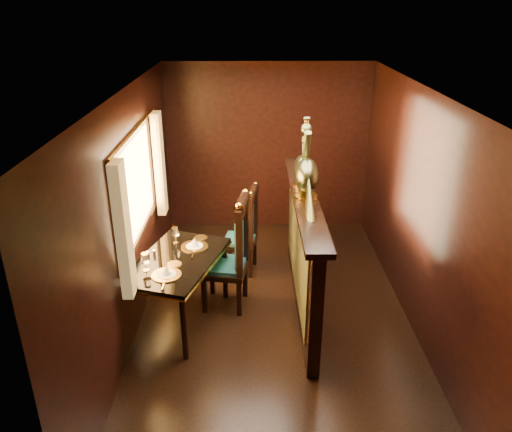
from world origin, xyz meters
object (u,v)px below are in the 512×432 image
object	(u,v)px
dining_table	(177,265)
peacock_left	(307,161)
chair_left	(235,250)
peacock_right	(304,157)
chair_right	(248,228)

from	to	relation	value
dining_table	peacock_left	bearing A→B (deg)	27.26
chair_left	peacock_right	world-z (taller)	peacock_right
chair_right	peacock_right	world-z (taller)	peacock_right
chair_right	dining_table	bearing A→B (deg)	-114.53
chair_left	peacock_left	xyz separation A→B (m)	(0.76, -0.05, 1.05)
chair_right	peacock_left	distance (m)	1.57
dining_table	chair_left	world-z (taller)	chair_left
dining_table	peacock_right	size ratio (longest dim) A/B	2.12
chair_right	peacock_right	distance (m)	1.35
dining_table	chair_right	world-z (taller)	chair_right
peacock_right	peacock_left	bearing A→B (deg)	-90.00
peacock_right	dining_table	bearing A→B (deg)	-156.62
dining_table	peacock_right	bearing A→B (deg)	40.80
dining_table	chair_left	distance (m)	0.68
chair_right	peacock_left	xyz separation A→B (m)	(0.63, -0.85, 1.16)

